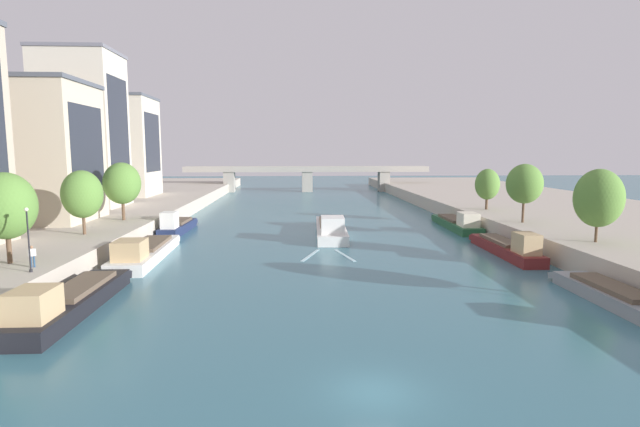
% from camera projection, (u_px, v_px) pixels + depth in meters
% --- Properties ---
extents(ground_plane, '(400.00, 400.00, 0.00)m').
position_uv_depth(ground_plane, '(375.00, 393.00, 22.10)').
color(ground_plane, '#386B7A').
extents(quay_left, '(36.00, 170.00, 2.31)m').
position_uv_depth(quay_left, '(61.00, 216.00, 74.39)').
color(quay_left, '#B7AD9E').
rests_on(quay_left, ground).
extents(quay_right, '(36.00, 170.00, 2.31)m').
position_uv_depth(quay_right, '(560.00, 212.00, 78.51)').
color(quay_right, '#B7AD9E').
rests_on(quay_right, ground).
extents(barge_midriver, '(4.38, 18.86, 3.14)m').
position_uv_depth(barge_midriver, '(331.00, 228.00, 63.69)').
color(barge_midriver, silver).
rests_on(barge_midriver, ground).
extents(wake_behind_barge, '(5.60, 6.00, 0.03)m').
position_uv_depth(wake_behind_barge, '(327.00, 255.00, 51.37)').
color(wake_behind_barge, '#AAD6E0').
rests_on(wake_behind_barge, ground).
extents(moored_boat_left_gap_after, '(3.13, 15.36, 2.95)m').
position_uv_depth(moored_boat_left_gap_after, '(69.00, 300.00, 32.83)').
color(moored_boat_left_gap_after, black).
rests_on(moored_boat_left_gap_after, ground).
extents(moored_boat_left_near, '(3.93, 16.65, 2.87)m').
position_uv_depth(moored_boat_left_near, '(145.00, 251.00, 49.14)').
color(moored_boat_left_near, silver).
rests_on(moored_boat_left_near, ground).
extents(moored_boat_left_lone, '(2.79, 12.64, 3.24)m').
position_uv_depth(moored_boat_left_lone, '(177.00, 226.00, 65.74)').
color(moored_boat_left_lone, '#1E284C').
rests_on(moored_boat_left_lone, ground).
extents(moored_boat_right_lone, '(2.82, 14.82, 2.82)m').
position_uv_depth(moored_boat_right_lone, '(631.00, 300.00, 33.25)').
color(moored_boat_right_lone, gray).
rests_on(moored_boat_right_lone, ground).
extents(moored_boat_right_second, '(2.62, 14.81, 3.07)m').
position_uv_depth(moored_boat_right_second, '(508.00, 247.00, 51.19)').
color(moored_boat_right_second, maroon).
rests_on(moored_boat_right_second, ground).
extents(moored_boat_right_end, '(3.35, 15.97, 2.86)m').
position_uv_depth(moored_boat_right_end, '(457.00, 223.00, 68.99)').
color(moored_boat_right_end, '#235633').
rests_on(moored_boat_right_end, ground).
extents(tree_left_second, '(4.38, 4.38, 6.99)m').
position_uv_depth(tree_left_second, '(6.00, 206.00, 37.02)').
color(tree_left_second, brown).
rests_on(tree_left_second, quay_left).
extents(tree_left_distant, '(4.06, 4.06, 6.63)m').
position_uv_depth(tree_left_distant, '(82.00, 194.00, 50.20)').
color(tree_left_distant, brown).
rests_on(tree_left_distant, quay_left).
extents(tree_left_midway, '(4.52, 4.52, 7.20)m').
position_uv_depth(tree_left_midway, '(122.00, 183.00, 60.81)').
color(tree_left_midway, brown).
rests_on(tree_left_midway, quay_left).
extents(tree_right_past_mid, '(4.38, 4.38, 6.94)m').
position_uv_depth(tree_right_past_mid, '(599.00, 198.00, 45.85)').
color(tree_right_past_mid, brown).
rests_on(tree_right_past_mid, quay_right).
extents(tree_right_end_of_row, '(4.26, 4.26, 7.08)m').
position_uv_depth(tree_right_end_of_row, '(525.00, 184.00, 58.68)').
color(tree_right_end_of_row, brown).
rests_on(tree_right_end_of_row, quay_right).
extents(tree_right_midway, '(3.55, 3.55, 6.02)m').
position_uv_depth(tree_right_midway, '(487.00, 184.00, 72.13)').
color(tree_right_midway, brown).
rests_on(tree_right_midway, quay_right).
extents(lamppost_left_bank, '(0.28, 0.28, 4.63)m').
position_uv_depth(lamppost_left_bank, '(28.00, 237.00, 34.50)').
color(lamppost_left_bank, black).
rests_on(lamppost_left_bank, quay_left).
extents(building_left_far_end, '(14.93, 12.02, 17.08)m').
position_uv_depth(building_left_far_end, '(27.00, 151.00, 59.47)').
color(building_left_far_end, beige).
rests_on(building_left_far_end, quay_left).
extents(building_left_middle, '(11.29, 10.68, 23.78)m').
position_uv_depth(building_left_middle, '(83.00, 130.00, 75.27)').
color(building_left_middle, beige).
rests_on(building_left_middle, quay_left).
extents(building_left_tall, '(10.49, 12.47, 19.14)m').
position_uv_depth(building_left_tall, '(126.00, 146.00, 94.66)').
color(building_left_tall, beige).
rests_on(building_left_tall, quay_left).
extents(bridge_far, '(66.20, 4.40, 6.90)m').
position_uv_depth(bridge_far, '(307.00, 175.00, 133.29)').
color(bridge_far, '#9E998E').
rests_on(bridge_far, ground).
extents(person_on_quay, '(0.51, 0.30, 1.62)m').
position_uv_depth(person_on_quay, '(32.00, 255.00, 36.17)').
color(person_on_quay, navy).
rests_on(person_on_quay, quay_left).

